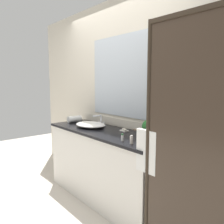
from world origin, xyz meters
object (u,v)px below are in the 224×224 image
(sink_basin, at_px, (90,125))
(soap_dish, at_px, (124,130))
(amenity_bottle_body_wash, at_px, (131,140))
(rolled_towel_near_edge, at_px, (74,119))
(amenity_bottle_lotion, at_px, (122,138))
(faucet, at_px, (100,122))
(potted_plant, at_px, (149,128))

(sink_basin, relative_size, soap_dish, 4.57)
(amenity_bottle_body_wash, xyz_separation_m, rolled_towel_near_edge, (-1.42, 0.20, 0.01))
(amenity_bottle_body_wash, xyz_separation_m, amenity_bottle_lotion, (-0.14, 0.00, -0.00))
(faucet, bearing_deg, amenity_bottle_lotion, -22.55)
(amenity_bottle_body_wash, height_order, amenity_bottle_lotion, amenity_bottle_body_wash)
(sink_basin, distance_m, potted_plant, 0.95)
(potted_plant, bearing_deg, soap_dish, 172.34)
(amenity_bottle_body_wash, height_order, rolled_towel_near_edge, rolled_towel_near_edge)
(potted_plant, relative_size, amenity_bottle_body_wash, 2.46)
(sink_basin, distance_m, soap_dish, 0.52)
(faucet, xyz_separation_m, potted_plant, (0.94, -0.06, 0.07))
(sink_basin, height_order, potted_plant, potted_plant)
(amenity_bottle_body_wash, bearing_deg, amenity_bottle_lotion, 178.77)
(amenity_bottle_body_wash, relative_size, amenity_bottle_lotion, 1.10)
(sink_basin, bearing_deg, rolled_towel_near_edge, 176.25)
(sink_basin, height_order, faucet, faucet)
(sink_basin, relative_size, rolled_towel_near_edge, 2.22)
(faucet, height_order, rolled_towel_near_edge, faucet)
(sink_basin, relative_size, faucet, 2.69)
(sink_basin, relative_size, amenity_bottle_body_wash, 5.39)
(faucet, bearing_deg, sink_basin, -90.00)
(faucet, distance_m, soap_dish, 0.49)
(rolled_towel_near_edge, bearing_deg, sink_basin, -3.75)
(potted_plant, height_order, amenity_bottle_lotion, potted_plant)
(soap_dish, bearing_deg, amenity_bottle_body_wash, -36.27)
(potted_plant, relative_size, soap_dish, 2.09)
(soap_dish, height_order, amenity_bottle_lotion, amenity_bottle_lotion)
(soap_dish, distance_m, rolled_towel_near_edge, 0.96)
(sink_basin, bearing_deg, potted_plant, 6.78)
(soap_dish, xyz_separation_m, rolled_towel_near_edge, (-0.95, -0.14, 0.03))
(sink_basin, height_order, amenity_bottle_body_wash, amenity_bottle_body_wash)
(faucet, height_order, soap_dish, faucet)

